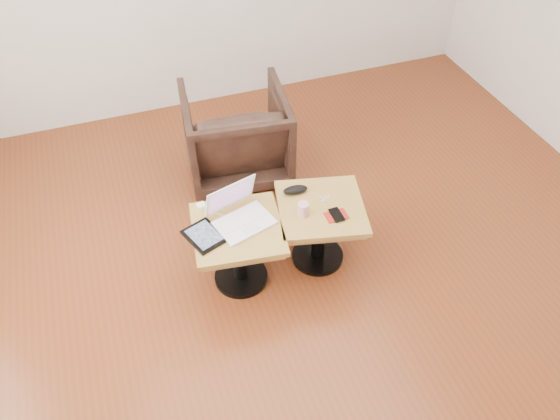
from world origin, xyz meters
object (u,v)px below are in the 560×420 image
object	(u,v)px
side_table_left	(238,241)
side_table_right	(320,220)
striped_cup	(303,209)
armchair	(236,135)
laptop	(240,214)

from	to	relation	value
side_table_left	side_table_right	xyz separation A→B (m)	(0.50, -0.00, 0.00)
striped_cup	armchair	size ratio (longest dim) A/B	0.11
striped_cup	armchair	distance (m)	1.03
side_table_right	laptop	size ratio (longest dim) A/B	1.59
striped_cup	armchair	world-z (taller)	armchair
side_table_right	armchair	bearing A→B (deg)	116.60
side_table_left	striped_cup	bearing A→B (deg)	3.35
laptop	side_table_left	bearing A→B (deg)	-138.10
side_table_left	armchair	xyz separation A→B (m)	(0.27, 0.99, -0.01)
armchair	side_table_right	bearing A→B (deg)	109.99
side_table_left	side_table_right	world-z (taller)	same
side_table_left	armchair	world-z (taller)	armchair
laptop	striped_cup	distance (m)	0.36
side_table_right	laptop	xyz separation A→B (m)	(-0.47, 0.05, 0.16)
side_table_left	striped_cup	size ratio (longest dim) A/B	6.79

